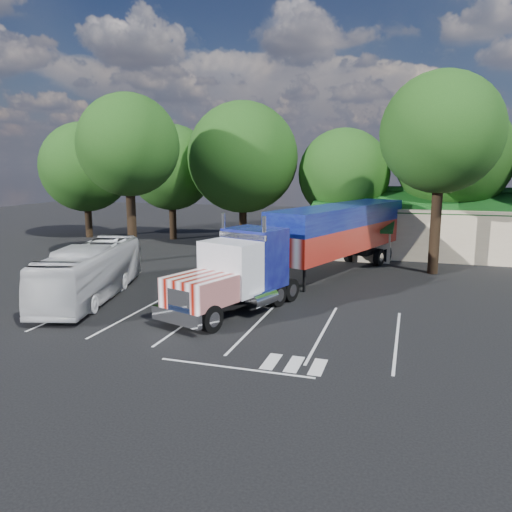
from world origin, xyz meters
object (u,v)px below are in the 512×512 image
(semi_truck, at_px, (319,238))
(tour_bus, at_px, (91,272))
(woman, at_px, (249,285))
(bicycle, at_px, (294,260))
(silver_sedan, at_px, (364,247))

(semi_truck, bearing_deg, tour_bus, -125.15)
(semi_truck, distance_m, woman, 6.88)
(bicycle, bearing_deg, silver_sedan, 60.81)
(tour_bus, bearing_deg, bicycle, 39.36)
(semi_truck, height_order, woman, semi_truck)
(woman, relative_size, tour_bus, 0.17)
(tour_bus, distance_m, silver_sedan, 22.57)
(silver_sedan, bearing_deg, bicycle, 172.08)
(semi_truck, height_order, tour_bus, semi_truck)
(semi_truck, bearing_deg, silver_sedan, 97.77)
(woman, relative_size, bicycle, 0.97)
(bicycle, xyz_separation_m, silver_sedan, (4.54, 6.00, 0.23))
(silver_sedan, bearing_deg, tour_bus, 172.96)
(woman, relative_size, silver_sedan, 0.42)
(bicycle, distance_m, silver_sedan, 7.53)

